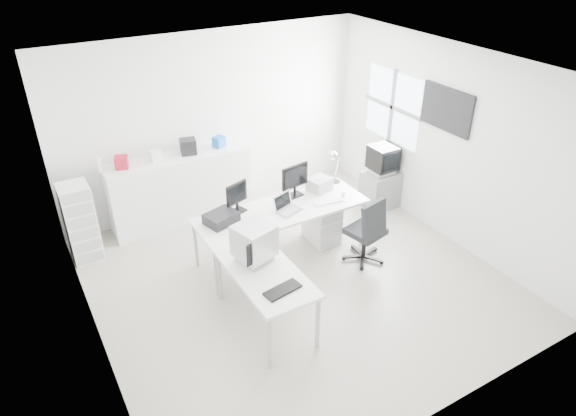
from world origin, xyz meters
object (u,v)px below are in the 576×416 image
lcd_monitor_small (237,198)px  filing_cabinet (81,223)px  lcd_monitor_large (295,181)px  tv_cabinet (380,189)px  laser_printer (320,184)px  crt_monitor (254,242)px  drawer_pedestal (322,222)px  laptop (289,205)px  office_chair (366,228)px  sideboard (180,188)px  side_desk (266,297)px  inkjet_printer (221,218)px  main_desk (282,233)px  crt_tv (383,160)px

lcd_monitor_small → filing_cabinet: 2.20m
lcd_monitor_large → filing_cabinet: (-2.76, 1.11, -0.42)m
tv_cabinet → lcd_monitor_small: bearing=-176.2°
laser_printer → crt_monitor: (-1.60, -1.07, 0.16)m
drawer_pedestal → laptop: laptop is taller
lcd_monitor_small → filing_cabinet: bearing=131.1°
lcd_monitor_small → tv_cabinet: 2.73m
lcd_monitor_small → laser_printer: size_ratio=1.35×
lcd_monitor_small → office_chair: (1.48, -0.91, -0.45)m
laptop → office_chair: (0.88, -0.56, -0.34)m
drawer_pedestal → laser_printer: (0.05, 0.17, 0.54)m
sideboard → side_desk: bearing=-89.5°
drawer_pedestal → side_desk: bearing=-143.4°
inkjet_printer → sideboard: size_ratio=0.18×
main_desk → laser_printer: laser_printer is taller
main_desk → filing_cabinet: 2.77m
lcd_monitor_small → crt_tv: (2.64, 0.17, -0.14)m
crt_monitor → sideboard: (-0.02, 2.51, -0.46)m
crt_tv → drawer_pedestal: bearing=-164.9°
lcd_monitor_large → filing_cabinet: bearing=148.9°
main_desk → crt_monitor: (-0.85, -0.85, 0.62)m
side_desk → sideboard: (-0.02, 2.76, 0.17)m
laptop → crt_tv: 2.11m
side_desk → crt_tv: 3.34m
inkjet_printer → tv_cabinet: (2.94, 0.32, -0.52)m
sideboard → crt_monitor: bearing=-89.5°
side_desk → drawer_pedestal: size_ratio=2.33×
inkjet_printer → office_chair: office_chair is taller
side_desk → crt_monitor: 0.67m
crt_monitor → tv_cabinet: (2.94, 1.27, -0.70)m
lcd_monitor_small → drawer_pedestal: bearing=-27.1°
lcd_monitor_small → laptop: bearing=-48.3°
office_chair → crt_monitor: bearing=173.2°
inkjet_printer → sideboard: sideboard is taller
crt_monitor → drawer_pedestal: bearing=14.5°
main_desk → filing_cabinet: filing_cabinet is taller
main_desk → inkjet_printer: inkjet_printer is taller
lcd_monitor_large → crt_monitor: bearing=-146.6°
side_desk → crt_monitor: crt_monitor is taller
side_desk → inkjet_printer: bearing=90.0°
laser_printer → crt_tv: 1.36m
main_desk → inkjet_printer: bearing=173.3°
main_desk → lcd_monitor_small: lcd_monitor_small is taller
tv_cabinet → crt_monitor: bearing=-156.6°
side_desk → laptop: size_ratio=4.60×
lcd_monitor_small → side_desk: bearing=-120.6°
lcd_monitor_large → drawer_pedestal: bearing=-38.9°
crt_tv → filing_cabinet: 4.60m
lcd_monitor_large → crt_tv: 1.76m
office_chair → lcd_monitor_large: bearing=109.8°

